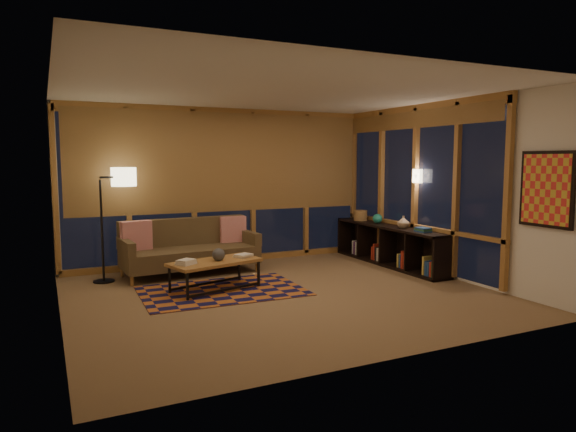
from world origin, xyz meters
name	(u,v)px	position (x,y,z in m)	size (l,w,h in m)	color
floor	(283,294)	(0.00, 0.00, 0.00)	(5.50, 5.00, 0.01)	#A28156
ceiling	(282,91)	(0.00, 0.00, 2.70)	(5.50, 5.00, 0.01)	silver
walls	(282,195)	(0.00, 0.00, 1.35)	(5.51, 5.01, 2.70)	white
window_wall_back	(224,186)	(0.00, 2.43, 1.35)	(5.30, 0.16, 2.60)	#B07536
window_wall_right	(414,188)	(2.68, 0.60, 1.35)	(0.16, 3.70, 2.60)	#B07536
wall_art	(546,189)	(2.71, -1.85, 1.45)	(0.06, 0.74, 0.94)	red
wall_sconce	(417,176)	(2.62, 0.45, 1.55)	(0.12, 0.18, 0.22)	#FFECB4
sofa	(191,248)	(-0.79, 1.75, 0.43)	(2.09, 0.85, 0.86)	brown
pillow_left	(136,235)	(-1.60, 1.89, 0.66)	(0.46, 0.15, 0.46)	red
pillow_right	(233,229)	(0.00, 1.98, 0.64)	(0.43, 0.14, 0.43)	red
area_rug	(222,291)	(-0.68, 0.51, 0.01)	(2.19, 1.46, 0.01)	#B55F24
coffee_table	(215,275)	(-0.75, 0.60, 0.21)	(1.25, 0.57, 0.42)	#B07536
book_stack_a	(186,262)	(-1.18, 0.53, 0.45)	(0.24, 0.19, 0.07)	silver
book_stack_b	(243,255)	(-0.30, 0.69, 0.44)	(0.23, 0.18, 0.05)	silver
ceramic_pot	(218,254)	(-0.71, 0.59, 0.51)	(0.18, 0.18, 0.18)	black
floor_lamp	(102,225)	(-2.10, 1.80, 0.85)	(0.57, 0.37, 1.71)	black
bookshelf	(389,245)	(2.49, 1.00, 0.34)	(0.40, 2.73, 0.68)	black
basket	(360,215)	(2.47, 1.86, 0.78)	(0.25, 0.25, 0.19)	#936742
teal_bowl	(377,219)	(2.49, 1.34, 0.77)	(0.17, 0.17, 0.17)	#208673
vase	(403,222)	(2.49, 0.61, 0.79)	(0.20, 0.20, 0.21)	tan
shelf_book_stack	(423,230)	(2.49, 0.12, 0.72)	(0.17, 0.25, 0.07)	silver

